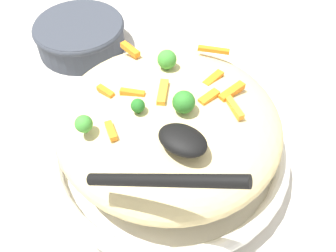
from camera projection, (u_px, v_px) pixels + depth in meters
ground_plane at (168, 163)px, 0.56m from camera, size 2.40×2.40×0.00m
serving_bowl at (168, 152)px, 0.54m from camera, size 0.33×0.33×0.05m
pasta_mound at (168, 123)px, 0.50m from camera, size 0.29×0.29×0.10m
carrot_piece_0 at (164, 90)px, 0.46m from camera, size 0.03×0.04×0.01m
carrot_piece_1 at (130, 49)px, 0.52m from camera, size 0.03×0.02×0.01m
carrot_piece_2 at (106, 91)px, 0.47m from camera, size 0.03×0.01×0.01m
carrot_piece_3 at (232, 92)px, 0.47m from camera, size 0.02×0.04×0.01m
carrot_piece_4 at (209, 97)px, 0.46m from camera, size 0.02×0.03×0.01m
carrot_piece_5 at (213, 79)px, 0.49m from camera, size 0.01×0.03×0.01m
carrot_piece_6 at (132, 93)px, 0.46m from camera, size 0.03×0.02×0.01m
carrot_piece_7 at (215, 50)px, 0.52m from camera, size 0.04×0.02×0.01m
carrot_piece_8 at (234, 108)px, 0.45m from camera, size 0.03×0.03×0.01m
carrot_piece_9 at (111, 131)px, 0.43m from camera, size 0.03×0.02×0.01m
broccoli_floret_0 at (167, 60)px, 0.49m from camera, size 0.02×0.02×0.03m
broccoli_floret_1 at (184, 102)px, 0.43m from camera, size 0.03×0.03×0.03m
broccoli_floret_2 at (84, 124)px, 0.43m from camera, size 0.02×0.02×0.02m
broccoli_floret_3 at (138, 106)px, 0.44m from camera, size 0.02×0.02×0.02m
serving_spoon at (176, 153)px, 0.38m from camera, size 0.15×0.12×0.08m
companion_bowl at (80, 34)px, 0.71m from camera, size 0.17×0.17×0.06m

